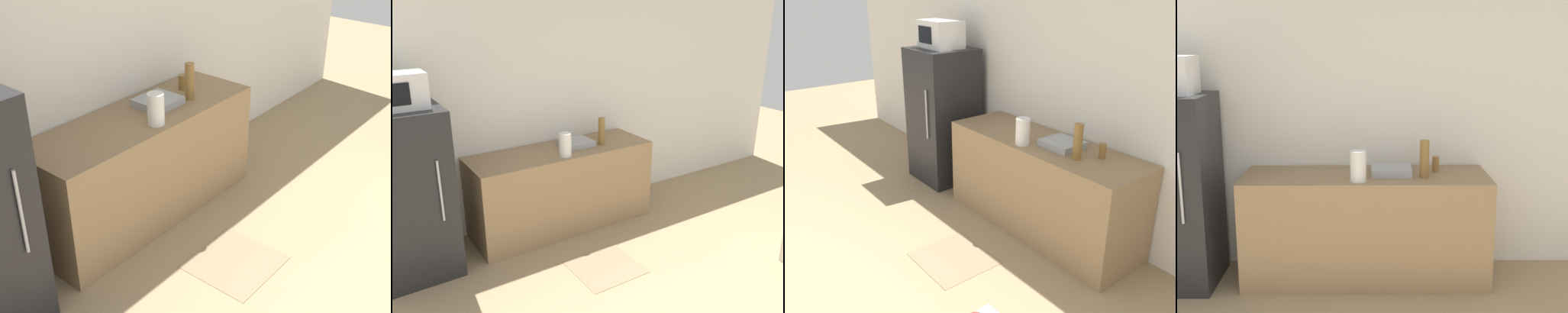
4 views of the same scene
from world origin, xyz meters
TOP-DOWN VIEW (x-y plane):
  - wall_back at (0.00, 3.41)m, footprint 8.00×0.06m
  - refrigerator at (-1.26, 2.98)m, footprint 0.66×0.66m
  - microwave at (-1.27, 2.98)m, footprint 0.46×0.34m
  - counter at (0.27, 3.05)m, footprint 1.97×0.64m
  - sink_basin at (0.48, 3.07)m, footprint 0.32×0.29m
  - bottle_tall at (0.73, 2.96)m, footprint 0.07×0.07m
  - bottle_short at (0.84, 3.14)m, footprint 0.06×0.06m
  - paper_towel_roll at (0.21, 2.84)m, footprint 0.12×0.12m
  - kitchen_rug at (0.20, 2.10)m, footprint 0.61×0.58m

SIDE VIEW (x-z plane):
  - kitchen_rug at x=0.20m, z-range 0.00..0.01m
  - counter at x=0.27m, z-range 0.00..0.89m
  - refrigerator at x=-1.26m, z-range 0.00..1.54m
  - sink_basin at x=0.48m, z-range 0.89..0.95m
  - bottle_short at x=0.84m, z-range 0.89..1.01m
  - paper_towel_roll at x=0.21m, z-range 0.89..1.12m
  - bottle_tall at x=0.73m, z-range 0.89..1.18m
  - wall_back at x=0.00m, z-range 0.00..2.60m
  - microwave at x=-1.27m, z-range 1.54..1.83m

